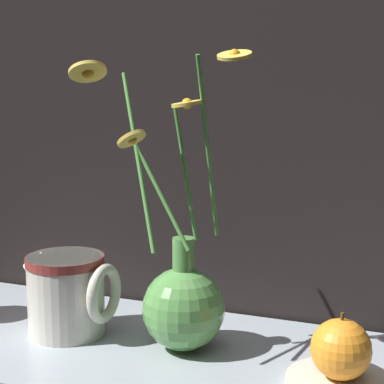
{
  "coord_description": "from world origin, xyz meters",
  "views": [
    {
      "loc": [
        0.27,
        -0.71,
        0.34
      ],
      "look_at": [
        -0.01,
        0.0,
        0.22
      ],
      "focal_mm": 60.0,
      "sensor_mm": 36.0,
      "label": 1
    }
  ],
  "objects": [
    {
      "name": "ground_plane",
      "position": [
        0.0,
        0.0,
        0.0
      ],
      "size": [
        6.0,
        6.0,
        0.0
      ],
      "primitive_type": "plane",
      "color": "black"
    },
    {
      "name": "shelf",
      "position": [
        0.0,
        0.0,
        0.01
      ],
      "size": [
        0.86,
        0.31,
        0.01
      ],
      "color": "#9EA8B2",
      "rests_on": "ground_plane"
    },
    {
      "name": "vase_with_flowers",
      "position": [
        -0.02,
        0.01,
        0.08
      ],
      "size": [
        0.2,
        0.16,
        0.37
      ],
      "color": "#59994C",
      "rests_on": "shelf"
    },
    {
      "name": "ceramic_pitcher",
      "position": [
        -0.18,
        -0.0,
        0.07
      ],
      "size": [
        0.13,
        0.1,
        0.12
      ],
      "color": "beige",
      "rests_on": "shelf"
    },
    {
      "name": "saucer_plate",
      "position": [
        0.18,
        -0.03,
        0.02
      ],
      "size": [
        0.12,
        0.12,
        0.01
      ],
      "color": "silver",
      "rests_on": "shelf"
    },
    {
      "name": "orange_fruit",
      "position": [
        0.18,
        -0.03,
        0.06
      ],
      "size": [
        0.07,
        0.07,
        0.08
      ],
      "color": "orange",
      "rests_on": "saucer_plate"
    }
  ]
}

